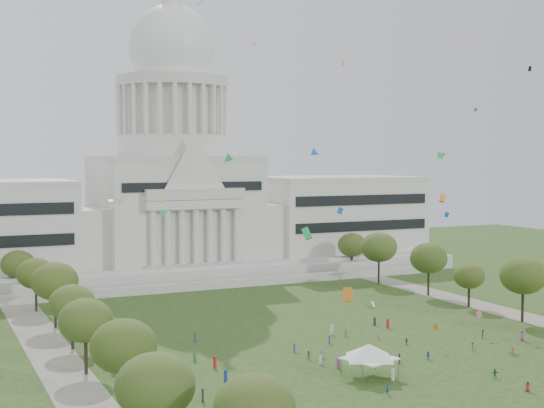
# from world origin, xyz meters

# --- Properties ---
(ground) EXTENTS (400.00, 400.00, 0.00)m
(ground) POSITION_xyz_m (0.00, 0.00, 0.00)
(ground) COLOR #2A441A
(ground) RESTS_ON ground
(capitol) EXTENTS (160.00, 64.50, 91.30)m
(capitol) POSITION_xyz_m (0.00, 113.59, 22.30)
(capitol) COLOR #BBB8AF
(capitol) RESTS_ON ground
(path_left) EXTENTS (8.00, 160.00, 0.04)m
(path_left) POSITION_xyz_m (-48.00, 30.00, 0.02)
(path_left) COLOR gray
(path_left) RESTS_ON ground
(path_right) EXTENTS (8.00, 160.00, 0.04)m
(path_right) POSITION_xyz_m (48.00, 30.00, 0.02)
(path_right) COLOR gray
(path_right) RESTS_ON ground
(row_tree_l_0) EXTENTS (8.85, 8.85, 12.59)m
(row_tree_l_0) POSITION_xyz_m (-45.26, -21.68, 8.95)
(row_tree_l_0) COLOR black
(row_tree_l_0) RESTS_ON ground
(row_tree_l_1) EXTENTS (8.86, 8.86, 12.59)m
(row_tree_l_1) POSITION_xyz_m (-44.07, -2.96, 8.95)
(row_tree_l_1) COLOR black
(row_tree_l_1) RESTS_ON ground
(row_tree_l_2) EXTENTS (8.42, 8.42, 11.97)m
(row_tree_l_2) POSITION_xyz_m (-45.04, 17.30, 8.51)
(row_tree_l_2) COLOR black
(row_tree_l_2) RESTS_ON ground
(row_tree_r_2) EXTENTS (9.55, 9.55, 13.58)m
(row_tree_r_2) POSITION_xyz_m (44.17, 17.44, 9.66)
(row_tree_r_2) COLOR black
(row_tree_r_2) RESTS_ON ground
(row_tree_l_3) EXTENTS (8.12, 8.12, 11.55)m
(row_tree_l_3) POSITION_xyz_m (-44.09, 33.92, 8.21)
(row_tree_l_3) COLOR black
(row_tree_l_3) RESTS_ON ground
(row_tree_r_3) EXTENTS (7.01, 7.01, 9.98)m
(row_tree_r_3) POSITION_xyz_m (44.40, 34.48, 7.08)
(row_tree_r_3) COLOR black
(row_tree_r_3) RESTS_ON ground
(row_tree_l_4) EXTENTS (9.29, 9.29, 13.21)m
(row_tree_l_4) POSITION_xyz_m (-44.08, 52.42, 9.39)
(row_tree_l_4) COLOR black
(row_tree_l_4) RESTS_ON ground
(row_tree_r_4) EXTENTS (9.19, 9.19, 13.06)m
(row_tree_r_4) POSITION_xyz_m (44.76, 50.04, 9.29)
(row_tree_r_4) COLOR black
(row_tree_r_4) RESTS_ON ground
(row_tree_l_5) EXTENTS (8.33, 8.33, 11.85)m
(row_tree_l_5) POSITION_xyz_m (-45.22, 71.01, 8.42)
(row_tree_l_5) COLOR black
(row_tree_l_5) RESTS_ON ground
(row_tree_r_5) EXTENTS (9.82, 9.82, 13.96)m
(row_tree_r_5) POSITION_xyz_m (43.49, 70.19, 9.93)
(row_tree_r_5) COLOR black
(row_tree_r_5) RESTS_ON ground
(row_tree_l_6) EXTENTS (8.19, 8.19, 11.64)m
(row_tree_l_6) POSITION_xyz_m (-46.87, 89.14, 8.27)
(row_tree_l_6) COLOR black
(row_tree_l_6) RESTS_ON ground
(row_tree_r_6) EXTENTS (8.42, 8.42, 11.97)m
(row_tree_r_6) POSITION_xyz_m (45.96, 88.13, 8.51)
(row_tree_r_6) COLOR black
(row_tree_r_6) RESTS_ON ground
(near_tree_0) EXTENTS (8.47, 8.47, 12.04)m
(near_tree_0) POSITION_xyz_m (-38.00, -32.00, 8.56)
(near_tree_0) COLOR black
(near_tree_0) RESTS_ON ground
(event_tent) EXTENTS (12.15, 12.15, 5.33)m
(event_tent) POSITION_xyz_m (-5.90, -2.96, 4.13)
(event_tent) COLOR #4C4C4C
(event_tent) RESTS_ON ground
(person_0) EXTENTS (1.15, 1.03, 1.98)m
(person_0) POSITION_xyz_m (32.39, 5.09, 0.99)
(person_0) COLOR #994C8C
(person_0) RESTS_ON ground
(person_2) EXTENTS (0.93, 0.86, 1.64)m
(person_2) POSITION_xyz_m (27.23, 9.66, 0.82)
(person_2) COLOR #994C8C
(person_2) RESTS_ON ground
(person_3) EXTENTS (0.80, 1.07, 1.48)m
(person_3) POSITION_xyz_m (8.50, 1.52, 0.74)
(person_3) COLOR navy
(person_3) RESTS_ON ground
(person_4) EXTENTS (0.92, 1.18, 1.78)m
(person_4) POSITION_xyz_m (2.67, 1.36, 0.89)
(person_4) COLOR navy
(person_4) RESTS_ON ground
(person_5) EXTENTS (1.74, 1.33, 1.76)m
(person_5) POSITION_xyz_m (-6.97, 10.43, 0.88)
(person_5) COLOR silver
(person_5) RESTS_ON ground
(person_6) EXTENTS (0.81, 0.89, 1.52)m
(person_6) POSITION_xyz_m (11.21, -18.56, 0.76)
(person_6) COLOR #B21E1E
(person_6) RESTS_ON ground
(person_7) EXTENTS (0.70, 0.63, 1.57)m
(person_7) POSITION_xyz_m (-8.13, -11.24, 0.79)
(person_7) COLOR navy
(person_7) RESTS_ON ground
(person_8) EXTENTS (0.86, 0.68, 1.53)m
(person_8) POSITION_xyz_m (-9.60, 10.11, 0.77)
(person_8) COLOR #33723F
(person_8) RESTS_ON ground
(person_9) EXTENTS (1.05, 1.01, 1.48)m
(person_9) POSITION_xyz_m (19.54, 3.41, 0.74)
(person_9) COLOR #4C4C51
(person_9) RESTS_ON ground
(person_10) EXTENTS (0.55, 0.85, 1.36)m
(person_10) POSITION_xyz_m (11.17, 11.44, 0.68)
(person_10) COLOR #33723F
(person_10) RESTS_ON ground
(person_11) EXTENTS (1.46, 0.89, 1.47)m
(person_11) POSITION_xyz_m (11.44, -11.40, 0.74)
(person_11) COLOR #33723F
(person_11) RESTS_ON ground
(distant_crowd) EXTENTS (65.55, 37.73, 1.94)m
(distant_crowd) POSITION_xyz_m (-12.81, 12.30, 0.86)
(distant_crowd) COLOR #26262B
(distant_crowd) RESTS_ON ground
(kite_swarm) EXTENTS (80.23, 102.74, 60.65)m
(kite_swarm) POSITION_xyz_m (2.39, 8.27, 27.32)
(kite_swarm) COLOR orange
(kite_swarm) RESTS_ON ground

